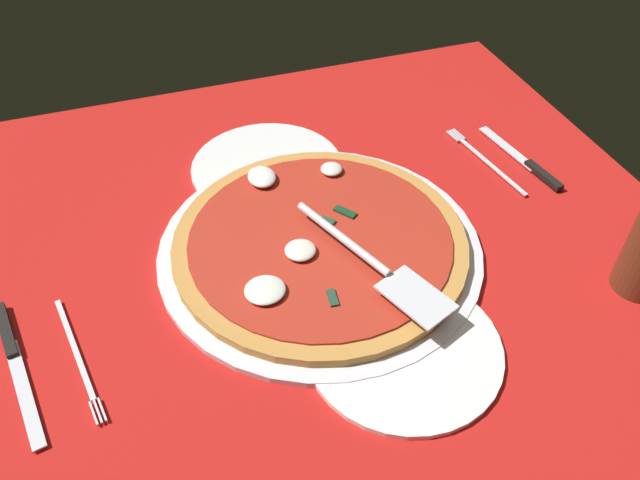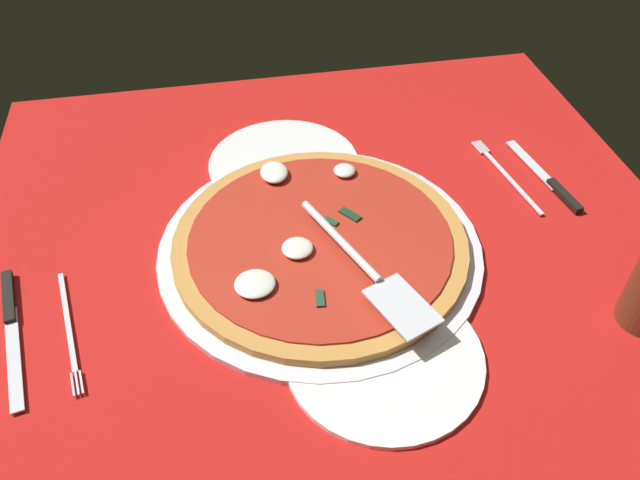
{
  "view_description": "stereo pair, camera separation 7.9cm",
  "coord_description": "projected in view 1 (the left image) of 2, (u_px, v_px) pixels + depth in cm",
  "views": [
    {
      "loc": [
        52.56,
        -20.33,
        56.55
      ],
      "look_at": [
        -1.3,
        -1.88,
        2.24
      ],
      "focal_mm": 35.11,
      "sensor_mm": 36.0,
      "label": 1
    },
    {
      "loc": [
        54.59,
        -12.74,
        56.55
      ],
      "look_at": [
        -1.3,
        -1.88,
        2.24
      ],
      "focal_mm": 35.11,
      "sensor_mm": 36.0,
      "label": 2
    }
  ],
  "objects": [
    {
      "name": "pizza_server",
      "position": [
        373.0,
        262.0,
        0.73
      ],
      "size": [
        23.55,
        11.81,
        1.0
      ],
      "rotation": [
        0.0,
        0.0,
        0.38
      ],
      "color": "silver",
      "rests_on": "pizza"
    },
    {
      "name": "pizza_pan",
      "position": [
        320.0,
        249.0,
        0.8
      ],
      "size": [
        41.03,
        41.03,
        1.14
      ],
      "primitive_type": "cylinder",
      "color": "silver",
      "rests_on": "ground_plane"
    },
    {
      "name": "place_setting_far",
      "position": [
        507.0,
        164.0,
        0.93
      ],
      "size": [
        19.92,
        13.55,
        1.4
      ],
      "rotation": [
        0.0,
        0.0,
        3.28
      ],
      "color": "white",
      "rests_on": "ground_plane"
    },
    {
      "name": "dinner_plate_left",
      "position": [
        267.0,
        168.0,
        0.92
      ],
      "size": [
        22.22,
        22.22,
        1.0
      ],
      "primitive_type": "cylinder",
      "color": "white",
      "rests_on": "ground_plane"
    },
    {
      "name": "pizza",
      "position": [
        319.0,
        241.0,
        0.79
      ],
      "size": [
        37.2,
        37.2,
        2.84
      ],
      "color": "#C4853D",
      "rests_on": "pizza_pan"
    },
    {
      "name": "place_setting_near",
      "position": [
        45.0,
        360.0,
        0.68
      ],
      "size": [
        20.8,
        16.38,
        1.4
      ],
      "rotation": [
        0.0,
        0.0,
        0.2
      ],
      "color": "white",
      "rests_on": "ground_plane"
    },
    {
      "name": "ground_plane",
      "position": [
        337.0,
        258.0,
        0.8
      ],
      "size": [
        92.67,
        92.67,
        0.8
      ],
      "primitive_type": "cube",
      "color": "red"
    },
    {
      "name": "checker_pattern",
      "position": [
        337.0,
        256.0,
        0.8
      ],
      "size": [
        92.67,
        92.67,
        0.1
      ],
      "color": "white",
      "rests_on": "ground_plane"
    },
    {
      "name": "dinner_plate_right",
      "position": [
        403.0,
        349.0,
        0.69
      ],
      "size": [
        21.67,
        21.67,
        1.0
      ],
      "primitive_type": "cylinder",
      "color": "white",
      "rests_on": "ground_plane"
    }
  ]
}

